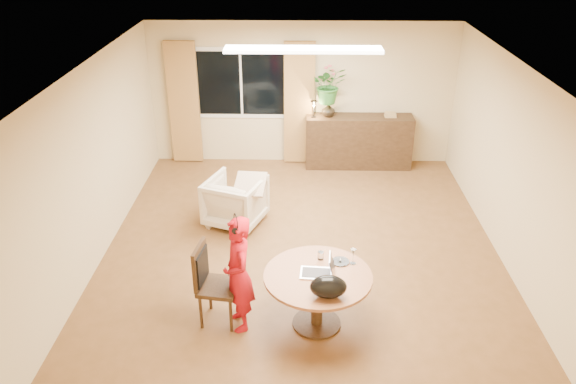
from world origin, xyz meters
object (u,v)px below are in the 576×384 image
object	(u,v)px
dining_chair	(219,285)
armchair	(236,201)
child	(238,274)
sideboard	(358,142)
dining_table	(318,286)

from	to	relation	value
dining_chair	armchair	size ratio (longest dim) A/B	1.22
child	sideboard	distance (m)	4.87
dining_table	dining_chair	distance (m)	1.12
dining_chair	child	size ratio (longest dim) A/B	0.71
armchair	sideboard	distance (m)	2.99
dining_table	dining_chair	bearing A→B (deg)	177.10
dining_table	sideboard	xyz separation A→B (m)	(0.87, 4.52, -0.06)
dining_table	child	size ratio (longest dim) A/B	0.87
dining_table	child	xyz separation A→B (m)	(-0.88, -0.02, 0.16)
dining_table	child	bearing A→B (deg)	-178.83
dining_chair	sideboard	xyz separation A→B (m)	(1.99, 4.46, -0.01)
dining_table	dining_chair	xyz separation A→B (m)	(-1.12, 0.06, -0.05)
dining_table	armchair	world-z (taller)	armchair
sideboard	dining_table	bearing A→B (deg)	-100.90
dining_chair	child	distance (m)	0.32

